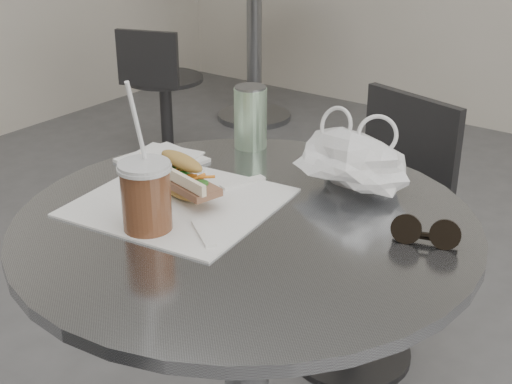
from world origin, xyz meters
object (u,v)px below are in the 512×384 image
Objects in this scene: bg_table at (254,35)px; chair_far at (366,249)px; banh_mi at (180,177)px; cafe_table at (247,356)px; sunglasses at (425,234)px; drink_can at (250,117)px; iced_coffee at (146,196)px; bg_chair at (163,106)px.

chair_far is (1.47, -1.50, -0.14)m from bg_table.
cafe_table is at bearing 13.52° from banh_mi.
sunglasses is 0.82× the size of drink_can.
sunglasses is (0.37, 0.21, -0.04)m from iced_coffee.
sunglasses reaches higher than cafe_table.
cafe_table is 0.41m from sunglasses.
chair_far is at bearing -46.23° from bg_chair.
cafe_table is 5.99× the size of drink_can.
chair_far is 0.85m from sunglasses.
sunglasses is (1.79, -1.31, 0.46)m from bg_chair.
sunglasses is at bearing 18.42° from cafe_table.
iced_coffee reaches higher than drink_can.
cafe_table is at bearing -178.79° from sunglasses.
bg_chair is at bearing -84.20° from bg_table.
cafe_table and bg_table have the same top height.
chair_far is at bearing 105.70° from sunglasses.
chair_far is 0.83m from banh_mi.
sunglasses is at bearing 138.67° from chair_far.
iced_coffee reaches higher than chair_far.
bg_table is 2.84m from sunglasses.
cafe_table is 0.73m from chair_far.
bg_chair is at bearing -10.66° from chair_far.
bg_chair is at bearing 126.68° from sunglasses.
drink_can reaches higher than chair_far.
sunglasses is at bearing -55.92° from bg_chair.
cafe_table reaches higher than chair_far.
drink_can is at bearing 125.20° from cafe_table.
sunglasses is at bearing -48.42° from bg_table.
bg_chair is 2.78× the size of banh_mi.
iced_coffee is 0.43m from sunglasses.
iced_coffee is at bearing -66.76° from bg_chair.
iced_coffee reaches higher than sunglasses.
banh_mi reaches higher than bg_chair.
drink_can reaches higher than banh_mi.
banh_mi is at bearing -65.18° from bg_chair.
drink_can reaches higher than bg_table.
cafe_table is 0.47m from drink_can.
bg_table is 7.09× the size of sunglasses.
bg_table is 2.66m from banh_mi.
chair_far is 0.95m from iced_coffee.
bg_chair is 2.26m from sunglasses.
drink_can is at bearing 114.52° from banh_mi.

